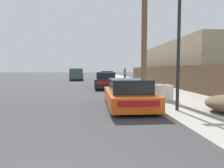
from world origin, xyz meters
name	(u,v)px	position (x,y,z in m)	size (l,w,h in m)	color
sidewalk_curb	(130,82)	(5.30, 23.50, 0.06)	(4.20, 63.00, 0.12)	#9E998E
discarded_fridge	(158,91)	(4.04, 8.16, 0.49)	(1.15, 1.78, 0.77)	white
parked_sports_car_red	(128,94)	(2.19, 6.57, 0.56)	(1.84, 4.54, 1.24)	#E05114
car_parked_mid	(106,81)	(1.71, 15.18, 0.66)	(2.00, 4.14, 1.41)	black
car_parked_far	(107,77)	(2.32, 24.79, 0.67)	(1.89, 4.15, 1.43)	silver
pickup_truck	(77,74)	(-2.10, 29.32, 0.89)	(2.39, 5.82, 1.77)	#385647
utility_pole	(144,33)	(3.85, 10.44, 3.91)	(1.80, 0.35, 7.42)	brown
street_lamp	(179,40)	(3.80, 5.10, 2.71)	(0.26, 0.26, 4.44)	#232326
wooden_fence	(168,76)	(7.25, 15.21, 1.02)	(0.08, 32.14, 1.80)	brown
building_right_house	(185,64)	(11.43, 20.93, 2.26)	(6.00, 18.10, 4.52)	tan
pedestrian	(125,74)	(5.13, 27.01, 1.01)	(0.34, 0.34, 1.74)	#282D42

